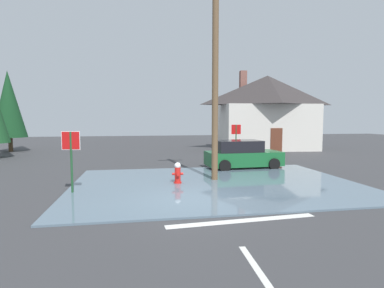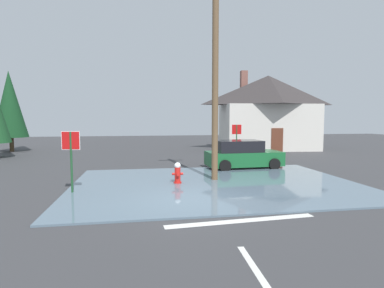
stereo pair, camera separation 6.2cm
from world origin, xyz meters
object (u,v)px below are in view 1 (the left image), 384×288
stop_sign_near (71,150)px  pine_tree_tall_left (9,104)px  house (267,111)px  parked_car (242,155)px  utility_pole (215,71)px  fire_hydrant (178,174)px  stop_sign_far (236,134)px

stop_sign_near → pine_tree_tall_left: (-8.26, 16.26, 2.32)m
stop_sign_near → house: bearing=46.4°
stop_sign_near → parked_car: stop_sign_near is taller
house → pine_tree_tall_left: 22.30m
parked_car → pine_tree_tall_left: size_ratio=0.63×
utility_pole → pine_tree_tall_left: (-14.08, 14.79, -0.92)m
parked_car → house: bearing=60.0°
stop_sign_near → utility_pole: (5.81, 1.48, 3.24)m
utility_pole → fire_hydrant: bearing=-164.2°
stop_sign_near → stop_sign_far: stop_sign_far is taller
stop_sign_near → utility_pole: 6.82m
fire_hydrant → pine_tree_tall_left: 19.95m
utility_pole → pine_tree_tall_left: bearing=133.6°
stop_sign_far → parked_car: size_ratio=0.56×
stop_sign_near → pine_tree_tall_left: pine_tree_tall_left is taller
parked_car → pine_tree_tall_left: 20.40m
utility_pole → parked_car: size_ratio=2.22×
stop_sign_near → stop_sign_far: size_ratio=0.98×
fire_hydrant → utility_pole: utility_pole is taller
fire_hydrant → house: (9.90, 13.69, 2.99)m
stop_sign_near → fire_hydrant: size_ratio=2.47×
stop_sign_far → parked_car: bearing=-103.8°
parked_car → pine_tree_tall_left: (-16.44, 11.64, 3.23)m
pine_tree_tall_left → stop_sign_near: bearing=-63.1°
stop_sign_near → stop_sign_far: (9.28, 9.14, 0.04)m
stop_sign_far → pine_tree_tall_left: size_ratio=0.35×
stop_sign_near → pine_tree_tall_left: bearing=116.9°
stop_sign_far → pine_tree_tall_left: 19.08m
house → parked_car: size_ratio=2.15×
utility_pole → pine_tree_tall_left: size_ratio=1.39×
stop_sign_near → parked_car: size_ratio=0.55×
stop_sign_far → pine_tree_tall_left: pine_tree_tall_left is taller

